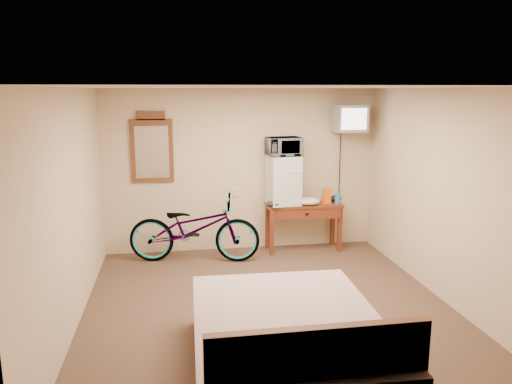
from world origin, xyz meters
TOP-DOWN VIEW (x-y plane):
  - room at (-0.00, 0.00)m, footprint 4.60×4.64m
  - desk at (0.94, 2.01)m, footprint 1.20×0.53m
  - mini_fridge at (0.61, 2.05)m, footprint 0.50×0.49m
  - microwave at (0.61, 2.05)m, footprint 0.54×0.40m
  - snack_bag at (1.28, 1.96)m, footprint 0.13×0.08m
  - blue_cup at (1.46, 1.98)m, footprint 0.09×0.09m
  - cloth_cream at (0.98, 1.93)m, footprint 0.36×0.27m
  - cloth_dark_a at (0.45, 1.90)m, footprint 0.25×0.19m
  - cloth_dark_b at (1.47, 2.11)m, footprint 0.20×0.17m
  - crt_television at (1.62, 2.02)m, footprint 0.49×0.59m
  - wall_mirror at (-1.34, 2.27)m, footprint 0.62×0.04m
  - bicycle at (-0.76, 1.78)m, footprint 1.99×0.98m
  - bed at (-0.09, -1.37)m, footprint 1.69×2.20m

SIDE VIEW (x-z plane):
  - bed at x=-0.09m, z-range -0.16..0.74m
  - bicycle at x=-0.76m, z-range 0.00..1.00m
  - desk at x=0.94m, z-range 0.24..0.99m
  - cloth_dark_b at x=1.47m, z-range 0.75..0.84m
  - cloth_dark_a at x=0.45m, z-range 0.75..0.84m
  - cloth_cream at x=0.98m, z-range 0.75..0.86m
  - blue_cup at x=1.46m, z-range 0.75..0.91m
  - snack_bag at x=1.28m, z-range 0.75..0.99m
  - mini_fridge at x=0.61m, z-range 0.75..1.50m
  - room at x=0.00m, z-range 0.00..2.50m
  - wall_mirror at x=-1.34m, z-range 1.10..2.15m
  - microwave at x=0.61m, z-range 1.50..1.78m
  - crt_television at x=1.62m, z-range 1.85..2.26m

